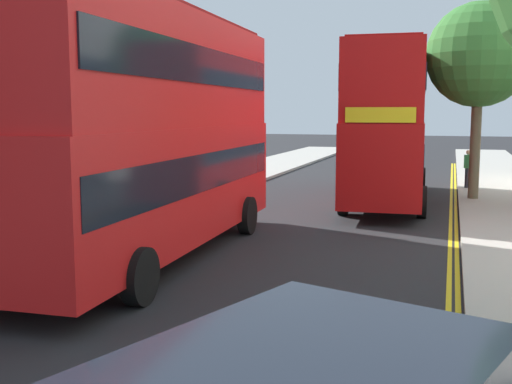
% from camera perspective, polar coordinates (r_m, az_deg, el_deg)
% --- Properties ---
extents(sidewalk_left, '(4.00, 80.00, 0.14)m').
position_cam_1_polar(sidewalk_left, '(20.12, -14.92, -2.37)').
color(sidewalk_left, '#ADA89E').
rests_on(sidewalk_left, ground).
extents(kerb_line_outer, '(0.10, 56.00, 0.01)m').
position_cam_1_polar(kerb_line_outer, '(15.11, 17.91, -5.94)').
color(kerb_line_outer, yellow).
rests_on(kerb_line_outer, ground).
extents(kerb_line_inner, '(0.10, 56.00, 0.01)m').
position_cam_1_polar(kerb_line_inner, '(15.11, 17.30, -5.92)').
color(kerb_line_inner, yellow).
rests_on(kerb_line_inner, ground).
extents(double_decker_bus_away, '(3.06, 10.88, 5.64)m').
position_cam_1_polar(double_decker_bus_away, '(14.40, -9.42, 5.84)').
color(double_decker_bus_away, red).
rests_on(double_decker_bus_away, ground).
extents(double_decker_bus_oncoming, '(3.17, 10.91, 5.64)m').
position_cam_1_polar(double_decker_bus_oncoming, '(23.73, 12.07, 6.35)').
color(double_decker_bus_oncoming, '#B20F0F').
rests_on(double_decker_bus_oncoming, ground).
extents(pedestrian_far, '(0.34, 0.22, 1.62)m').
position_cam_1_polar(pedestrian_far, '(28.10, 18.80, 2.08)').
color(pedestrian_far, '#2D2D38').
rests_on(pedestrian_far, sidewalk_right).
extents(street_tree_far, '(3.83, 3.83, 7.23)m').
position_cam_1_polar(street_tree_far, '(24.74, 19.74, 11.66)').
color(street_tree_far, '#6B6047').
rests_on(street_tree_far, sidewalk_right).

